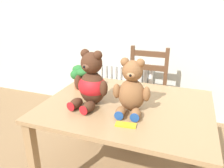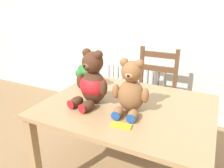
{
  "view_description": "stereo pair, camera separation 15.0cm",
  "coord_description": "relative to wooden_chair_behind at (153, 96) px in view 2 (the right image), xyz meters",
  "views": [
    {
      "loc": [
        0.39,
        -0.92,
        1.43
      ],
      "look_at": [
        -0.09,
        0.4,
        0.89
      ],
      "focal_mm": 35.0,
      "sensor_mm": 36.0,
      "label": 1
    },
    {
      "loc": [
        0.53,
        -0.87,
        1.43
      ],
      "look_at": [
        -0.09,
        0.4,
        0.89
      ],
      "focal_mm": 35.0,
      "sensor_mm": 36.0,
      "label": 2
    }
  ],
  "objects": [
    {
      "name": "chocolate_bar",
      "position": [
        0.1,
        -1.1,
        0.26
      ],
      "size": [
        0.13,
        0.07,
        0.01
      ],
      "primitive_type": "cube",
      "rotation": [
        0.0,
        0.0,
        0.11
      ],
      "color": "gold",
      "rests_on": "dining_table"
    },
    {
      "name": "teddy_bear_right",
      "position": [
        0.08,
        -0.89,
        0.41
      ],
      "size": [
        0.26,
        0.26,
        0.37
      ],
      "rotation": [
        0.0,
        0.0,
        3.23
      ],
      "color": "brown",
      "rests_on": "dining_table"
    },
    {
      "name": "teddy_bear_left",
      "position": [
        -0.22,
        -0.89,
        0.41
      ],
      "size": [
        0.28,
        0.31,
        0.4
      ],
      "rotation": [
        0.0,
        0.0,
        2.96
      ],
      "color": "#472819",
      "rests_on": "dining_table"
    },
    {
      "name": "dining_table",
      "position": [
        0.02,
        -0.8,
        0.16
      ],
      "size": [
        1.2,
        0.95,
        0.72
      ],
      "color": "#9E7A51",
      "rests_on": "ground_plane"
    },
    {
      "name": "radiator",
      "position": [
        -0.4,
        0.44,
        -0.19
      ],
      "size": [
        0.84,
        0.1,
        0.62
      ],
      "color": "white",
      "rests_on": "ground_plane"
    },
    {
      "name": "wooden_chair_behind",
      "position": [
        0.0,
        0.0,
        0.0
      ],
      "size": [
        0.42,
        0.41,
        0.97
      ],
      "rotation": [
        0.0,
        0.0,
        3.14
      ],
      "color": "brown",
      "rests_on": "ground_plane"
    },
    {
      "name": "potted_plant",
      "position": [
        -0.43,
        -0.63,
        0.37
      ],
      "size": [
        0.21,
        0.16,
        0.2
      ],
      "color": "#B25B3D",
      "rests_on": "dining_table"
    },
    {
      "name": "wall_back",
      "position": [
        0.02,
        0.51,
        0.83
      ],
      "size": [
        8.0,
        0.04,
        2.6
      ],
      "primitive_type": "cube",
      "color": "silver",
      "rests_on": "ground_plane"
    }
  ]
}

